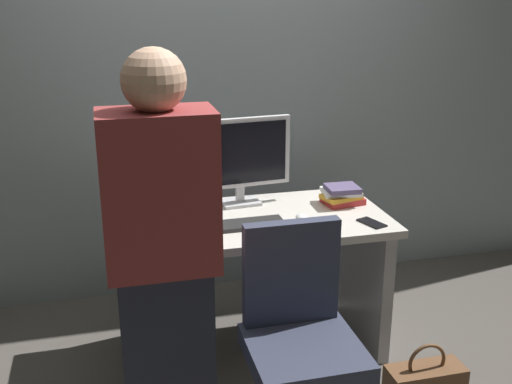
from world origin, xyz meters
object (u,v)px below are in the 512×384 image
monitor (240,157)px  book_stack (342,195)px  desk (254,261)px  cup_near_keyboard (177,224)px  keyboard (239,225)px  mouse (302,218)px  office_chair (300,352)px  cell_phone (372,223)px  cup_by_monitor (151,212)px  person_at_desk (164,270)px

monitor → book_stack: 0.57m
desk → cup_near_keyboard: bearing=-162.5°
keyboard → mouse: 0.31m
office_chair → cell_phone: size_ratio=6.53×
cup_near_keyboard → desk: bearing=17.5°
monitor → cup_by_monitor: bearing=-165.1°
monitor → keyboard: 0.41m
monitor → mouse: size_ratio=5.40×
cup_near_keyboard → book_stack: (0.89, 0.21, 0.00)m
mouse → keyboard: bearing=179.2°
monitor → mouse: 0.47m
mouse → cup_by_monitor: cup_by_monitor is taller
monitor → cell_phone: 0.74m
mouse → cup_near_keyboard: cup_near_keyboard is taller
monitor → cell_phone: (0.55, -0.43, -0.25)m
person_at_desk → mouse: (0.73, 0.59, -0.08)m
person_at_desk → cup_near_keyboard: size_ratio=16.80×
monitor → cell_phone: monitor is taller
desk → mouse: (0.22, -0.11, 0.25)m
desk → monitor: 0.54m
cup_by_monitor → cell_phone: cup_by_monitor is taller
mouse → cell_phone: 0.33m
person_at_desk → cup_by_monitor: 0.79m
desk → keyboard: 0.28m
cup_near_keyboard → cup_by_monitor: bearing=115.0°
book_stack → person_at_desk: bearing=-142.1°
cup_near_keyboard → book_stack: size_ratio=0.42×
cup_near_keyboard → cup_by_monitor: cup_near_keyboard is taller
monitor → book_stack: (0.52, -0.13, -0.21)m
person_at_desk → mouse: size_ratio=16.39×
desk → keyboard: size_ratio=3.08×
monitor → cup_by_monitor: (-0.47, -0.13, -0.21)m
desk → cup_near_keyboard: 0.50m
mouse → book_stack: 0.34m
book_stack → cell_phone: bearing=-83.3°
book_stack → cell_phone: book_stack is taller
desk → office_chair: size_ratio=1.41×
mouse → book_stack: bearing=34.4°
keyboard → desk: bearing=46.2°
desk → person_at_desk: 0.93m
person_at_desk → cell_phone: (1.04, 0.49, -0.10)m
monitor → mouse: bearing=-53.9°
mouse → cup_by_monitor: bearing=164.4°
cup_near_keyboard → book_stack: bearing=13.2°
keyboard → cup_near_keyboard: bearing=-177.1°
desk → mouse: size_ratio=13.25×
cup_near_keyboard → cup_by_monitor: 0.24m
person_at_desk → cell_phone: person_at_desk is taller
monitor → book_stack: bearing=-14.2°
mouse → cup_by_monitor: (-0.71, 0.20, 0.03)m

